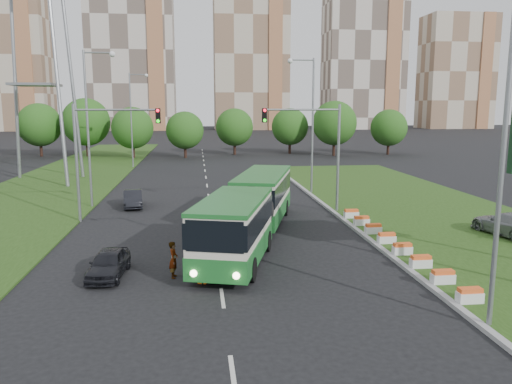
{
  "coord_description": "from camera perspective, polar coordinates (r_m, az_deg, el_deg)",
  "views": [
    {
      "loc": [
        -3.92,
        -25.63,
        7.81
      ],
      "look_at": [
        -0.35,
        4.56,
        2.6
      ],
      "focal_mm": 35.0,
      "sensor_mm": 36.0,
      "label": 1
    }
  ],
  "objects": [
    {
      "name": "ground",
      "position": [
        27.08,
        1.88,
        -7.04
      ],
      "size": [
        360.0,
        360.0,
        0.0
      ],
      "primitive_type": "plane",
      "color": "black",
      "rests_on": "ground"
    },
    {
      "name": "car_median",
      "position": [
        33.62,
        26.93,
        -3.28
      ],
      "size": [
        2.95,
        5.21,
        1.42
      ],
      "primitive_type": "imported",
      "rotation": [
        0.0,
        0.0,
        3.35
      ],
      "color": "gray",
      "rests_on": "grass_median"
    },
    {
      "name": "grass_median",
      "position": [
        38.43,
        19.55,
        -2.46
      ],
      "size": [
        14.0,
        60.0,
        0.15
      ],
      "primitive_type": "cube",
      "color": "#224112",
      "rests_on": "ground"
    },
    {
      "name": "car_left_near",
      "position": [
        24.34,
        -16.51,
        -7.83
      ],
      "size": [
        1.79,
        3.85,
        1.28
      ],
      "primitive_type": "imported",
      "rotation": [
        0.0,
        0.0,
        -0.08
      ],
      "color": "black",
      "rests_on": "ground"
    },
    {
      "name": "traffic_mast_median",
      "position": [
        36.76,
        6.99,
        5.82
      ],
      "size": [
        5.76,
        0.32,
        8.0
      ],
      "color": "gray",
      "rests_on": "ground"
    },
    {
      "name": "tree_line",
      "position": [
        81.89,
        3.07,
        7.39
      ],
      "size": [
        120.0,
        8.0,
        9.0
      ],
      "primitive_type": null,
      "color": "#245115",
      "rests_on": "ground"
    },
    {
      "name": "street_lamps",
      "position": [
        35.69,
        -5.3,
        6.78
      ],
      "size": [
        36.0,
        60.0,
        12.0
      ],
      "primitive_type": null,
      "color": "gray",
      "rests_on": "ground"
    },
    {
      "name": "traffic_mast_left",
      "position": [
        35.31,
        -17.35,
        5.29
      ],
      "size": [
        5.76,
        0.32,
        8.0
      ],
      "color": "gray",
      "rests_on": "ground"
    },
    {
      "name": "pedestrian",
      "position": [
        23.48,
        -9.41,
        -7.64
      ],
      "size": [
        0.48,
        0.66,
        1.71
      ],
      "primitive_type": "imported",
      "rotation": [
        0.0,
        0.0,
        1.46
      ],
      "color": "gray",
      "rests_on": "ground"
    },
    {
      "name": "apartment_tower_west",
      "position": [
        186.65,
        -26.63,
        13.7
      ],
      "size": [
        26.0,
        15.0,
        48.0
      ],
      "primitive_type": "cube",
      "color": "#B9AC95",
      "rests_on": "ground"
    },
    {
      "name": "apartment_tower_ceast",
      "position": [
        177.48,
        -0.62,
        15.28
      ],
      "size": [
        25.0,
        15.0,
        50.0
      ],
      "primitive_type": "cube",
      "color": "#B9AC95",
      "rests_on": "ground"
    },
    {
      "name": "median_kerb",
      "position": [
        35.91,
        9.54,
        -2.82
      ],
      "size": [
        0.3,
        60.0,
        0.18
      ],
      "primitive_type": "cube",
      "color": "#959595",
      "rests_on": "ground"
    },
    {
      "name": "car_left_far",
      "position": [
        40.4,
        -13.9,
        -0.76
      ],
      "size": [
        1.93,
        4.15,
        1.32
      ],
      "primitive_type": "imported",
      "rotation": [
        0.0,
        0.0,
        0.14
      ],
      "color": "black",
      "rests_on": "ground"
    },
    {
      "name": "left_verge",
      "position": [
        53.12,
        -22.04,
        0.61
      ],
      "size": [
        12.0,
        110.0,
        0.1
      ],
      "primitive_type": "cube",
      "color": "#224112",
      "rests_on": "ground"
    },
    {
      "name": "articulated_bus",
      "position": [
        29.63,
        -0.94,
        -1.95
      ],
      "size": [
        2.81,
        18.0,
        2.96
      ],
      "rotation": [
        0.0,
        0.0,
        -0.28
      ],
      "color": "beige",
      "rests_on": "ground"
    },
    {
      "name": "midrise_east",
      "position": [
        199.54,
        21.9,
        12.54
      ],
      "size": [
        24.0,
        14.0,
        40.0
      ],
      "primitive_type": "cube",
      "color": "#B9AC95",
      "rests_on": "ground"
    },
    {
      "name": "apartment_tower_east",
      "position": [
        185.91,
        12.14,
        14.35
      ],
      "size": [
        27.0,
        15.0,
        47.0
      ],
      "primitive_type": "cube",
      "color": "beige",
      "rests_on": "ground"
    },
    {
      "name": "apartment_tower_cwest",
      "position": [
        177.82,
        -14.03,
        15.32
      ],
      "size": [
        28.0,
        15.0,
        52.0
      ],
      "primitive_type": "cube",
      "color": "beige",
      "rests_on": "ground"
    },
    {
      "name": "flower_planters",
      "position": [
        28.43,
        15.51,
        -5.64
      ],
      "size": [
        1.1,
        15.9,
        0.6
      ],
      "primitive_type": null,
      "color": "silver",
      "rests_on": "grass_median"
    },
    {
      "name": "lane_markings",
      "position": [
        46.3,
        -5.51,
        -0.03
      ],
      "size": [
        0.2,
        100.0,
        0.01
      ],
      "primitive_type": null,
      "color": "beige",
      "rests_on": "ground"
    },
    {
      "name": "shopping_trolley",
      "position": [
        22.77,
        -6.11,
        -9.52
      ],
      "size": [
        0.38,
        0.4,
        0.65
      ],
      "rotation": [
        0.0,
        0.0,
        -0.34
      ],
      "color": "#FF650D",
      "rests_on": "ground"
    }
  ]
}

